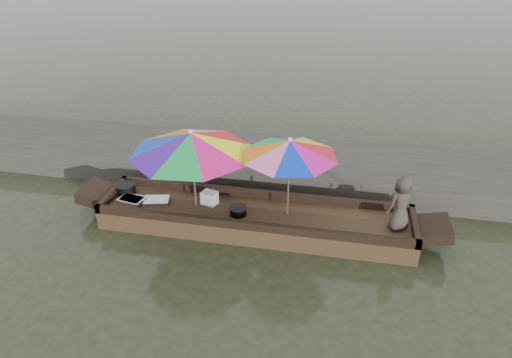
% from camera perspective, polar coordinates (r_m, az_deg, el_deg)
% --- Properties ---
extents(water, '(80.00, 80.00, 0.00)m').
position_cam_1_polar(water, '(8.65, -0.13, -6.12)').
color(water, black).
rests_on(water, ground).
extents(dock, '(22.00, 2.20, 0.50)m').
position_cam_1_polar(dock, '(10.39, 2.21, 1.87)').
color(dock, '#2D2B26').
rests_on(dock, ground).
extents(boat_hull, '(5.77, 1.20, 0.35)m').
position_cam_1_polar(boat_hull, '(8.55, -0.13, -5.16)').
color(boat_hull, '#3D2917').
rests_on(boat_hull, water).
extents(cooking_pot, '(0.37, 0.37, 0.19)m').
position_cam_1_polar(cooking_pot, '(9.36, -15.93, -1.19)').
color(cooking_pot, black).
rests_on(cooking_pot, boat_hull).
extents(tray_crayfish, '(0.52, 0.41, 0.09)m').
position_cam_1_polar(tray_crayfish, '(9.05, -15.27, -2.59)').
color(tray_crayfish, silver).
rests_on(tray_crayfish, boat_hull).
extents(tray_scallop, '(0.54, 0.43, 0.06)m').
position_cam_1_polar(tray_scallop, '(8.96, -12.33, -2.64)').
color(tray_scallop, silver).
rests_on(tray_scallop, boat_hull).
extents(charcoal_grill, '(0.30, 0.30, 0.14)m').
position_cam_1_polar(charcoal_grill, '(8.37, -2.25, -4.03)').
color(charcoal_grill, black).
rests_on(charcoal_grill, boat_hull).
extents(supply_bag, '(0.33, 0.29, 0.26)m').
position_cam_1_polar(supply_bag, '(8.68, -5.83, -2.38)').
color(supply_bag, silver).
rests_on(supply_bag, boat_hull).
extents(vendor, '(0.60, 0.57, 1.03)m').
position_cam_1_polar(vendor, '(8.13, 17.66, -2.90)').
color(vendor, '#3B332B').
rests_on(vendor, boat_hull).
extents(umbrella_bow, '(2.83, 2.83, 1.55)m').
position_cam_1_polar(umbrella_bow, '(8.33, -7.83, 1.15)').
color(umbrella_bow, '#FFF914').
rests_on(umbrella_bow, boat_hull).
extents(umbrella_stern, '(1.95, 1.95, 1.55)m').
position_cam_1_polar(umbrella_stern, '(7.98, 4.10, 0.05)').
color(umbrella_stern, red).
rests_on(umbrella_stern, boat_hull).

